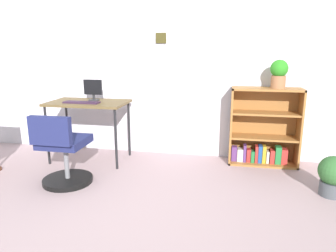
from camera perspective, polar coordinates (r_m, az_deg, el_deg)
ground_plane at (r=2.62m, az=-17.37°, el=-18.90°), size 6.24×6.24×0.00m
wall_back at (r=4.23m, az=-4.60°, el=10.65°), size 5.20×0.12×2.31m
desk at (r=4.03m, az=-14.29°, el=3.38°), size 0.96×0.58×0.75m
monitor at (r=4.06m, az=-13.44°, el=6.40°), size 0.24×0.14×0.26m
keyboard at (r=3.92m, az=-15.42°, el=4.16°), size 0.44×0.13×0.02m
office_chair at (r=3.42m, az=-18.52°, el=-4.87°), size 0.52×0.54×0.77m
bookshelf_low at (r=4.02m, az=16.92°, el=-0.90°), size 0.82×0.30×0.94m
potted_plant_on_shelf at (r=3.87m, az=19.49°, el=9.05°), size 0.20×0.20×0.33m
potted_plant_floor at (r=3.44m, az=27.80°, el=-7.86°), size 0.29×0.29×0.40m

